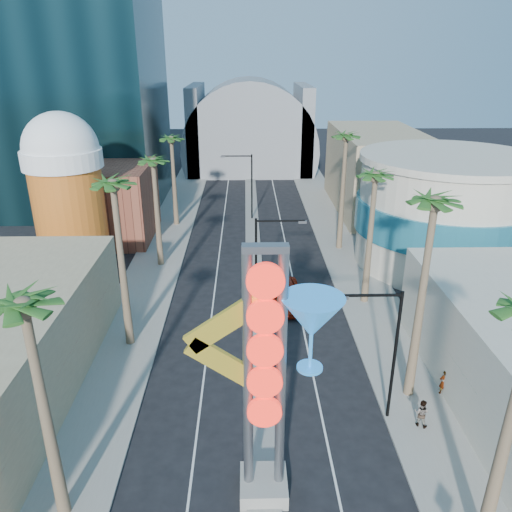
{
  "coord_description": "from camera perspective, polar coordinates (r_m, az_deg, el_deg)",
  "views": [
    {
      "loc": [
        -0.72,
        -14.5,
        19.35
      ],
      "look_at": [
        -0.01,
        19.34,
        5.31
      ],
      "focal_mm": 35.0,
      "sensor_mm": 36.0,
      "label": 1
    }
  ],
  "objects": [
    {
      "name": "palm_6",
      "position": [
        38.93,
        13.43,
        7.91
      ],
      "size": [
        2.4,
        2.4,
        11.7
      ],
      "color": "brown",
      "rests_on": "ground"
    },
    {
      "name": "canopy",
      "position": [
        87.8,
        -0.73,
        12.66
      ],
      "size": [
        22.0,
        16.0,
        22.0
      ],
      "color": "slate",
      "rests_on": "ground"
    },
    {
      "name": "brick_filler_west",
      "position": [
        56.79,
        -16.85,
        5.87
      ],
      "size": [
        10.0,
        10.0,
        8.0
      ],
      "primitive_type": "cube",
      "color": "brown",
      "rests_on": "ground"
    },
    {
      "name": "pedestrian_b",
      "position": [
        29.97,
        18.37,
        -16.66
      ],
      "size": [
        1.0,
        0.94,
        1.65
      ],
      "primitive_type": "imported",
      "rotation": [
        0.0,
        0.0,
        2.62
      ],
      "color": "gray",
      "rests_on": "sidewalk_east"
    },
    {
      "name": "pedestrian_a",
      "position": [
        32.74,
        20.67,
        -13.33
      ],
      "size": [
        0.63,
        0.45,
        1.61
      ],
      "primitive_type": "imported",
      "rotation": [
        0.0,
        0.0,
        3.25
      ],
      "color": "gray",
      "rests_on": "sidewalk_east"
    },
    {
      "name": "palm_1",
      "position": [
        32.73,
        -15.91,
        6.56
      ],
      "size": [
        2.4,
        2.4,
        12.7
      ],
      "color": "brown",
      "rests_on": "ground"
    },
    {
      "name": "streetlight_0",
      "position": [
        37.43,
        0.84,
        -0.22
      ],
      "size": [
        3.79,
        0.25,
        8.0
      ],
      "color": "black",
      "rests_on": "ground"
    },
    {
      "name": "palm_2",
      "position": [
        46.32,
        -11.64,
        9.77
      ],
      "size": [
        2.4,
        2.4,
        11.2
      ],
      "color": "brown",
      "rests_on": "ground"
    },
    {
      "name": "turquoise_building",
      "position": [
        50.29,
        20.79,
        4.75
      ],
      "size": [
        16.6,
        16.6,
        10.6
      ],
      "color": "beige",
      "rests_on": "ground"
    },
    {
      "name": "beer_mug",
      "position": [
        48.76,
        -20.85,
        7.41
      ],
      "size": [
        7.0,
        7.0,
        14.5
      ],
      "color": "#C5671A",
      "rests_on": "ground"
    },
    {
      "name": "filler_east",
      "position": [
        66.27,
        13.63,
        9.4
      ],
      "size": [
        10.0,
        20.0,
        10.0
      ],
      "primitive_type": "cube",
      "color": "tan",
      "rests_on": "ground"
    },
    {
      "name": "median",
      "position": [
        55.93,
        -0.39,
        2.37
      ],
      "size": [
        1.6,
        84.0,
        0.15
      ],
      "primitive_type": "cube",
      "color": "gray",
      "rests_on": "ground"
    },
    {
      "name": "sidewalk_west",
      "position": [
        53.84,
        -10.5,
        1.15
      ],
      "size": [
        5.0,
        100.0,
        0.15
      ],
      "primitive_type": "cube",
      "color": "gray",
      "rests_on": "ground"
    },
    {
      "name": "sidewalk_east",
      "position": [
        54.09,
        9.78,
        1.31
      ],
      "size": [
        5.0,
        100.0,
        0.15
      ],
      "primitive_type": "cube",
      "color": "gray",
      "rests_on": "ground"
    },
    {
      "name": "red_pickup",
      "position": [
        40.84,
        3.29,
        -4.45
      ],
      "size": [
        3.32,
        6.31,
        1.69
      ],
      "primitive_type": "imported",
      "rotation": [
        0.0,
        0.0,
        0.08
      ],
      "color": "#9E200C",
      "rests_on": "ground"
    },
    {
      "name": "palm_5",
      "position": [
        27.57,
        19.57,
        4.15
      ],
      "size": [
        2.4,
        2.4,
        13.2
      ],
      "color": "brown",
      "rests_on": "ground"
    },
    {
      "name": "palm_3",
      "position": [
        57.94,
        -9.62,
        12.42
      ],
      "size": [
        2.4,
        2.4,
        11.2
      ],
      "color": "brown",
      "rests_on": "ground"
    },
    {
      "name": "palm_7",
      "position": [
        50.19,
        10.23,
        12.4
      ],
      "size": [
        2.4,
        2.4,
        12.7
      ],
      "color": "brown",
      "rests_on": "ground"
    },
    {
      "name": "streetlight_1",
      "position": [
        60.26,
        -1.01,
        8.63
      ],
      "size": [
        3.79,
        0.25,
        8.0
      ],
      "color": "black",
      "rests_on": "ground"
    },
    {
      "name": "palm_0",
      "position": [
        20.72,
        -24.77,
        -6.78
      ],
      "size": [
        2.4,
        2.4,
        11.7
      ],
      "color": "brown",
      "rests_on": "ground"
    },
    {
      "name": "neon_sign",
      "position": [
        21.26,
        3.24,
        -12.01
      ],
      "size": [
        6.53,
        2.6,
        12.55
      ],
      "color": "gray",
      "rests_on": "ground"
    },
    {
      "name": "streetlight_2",
      "position": [
        27.79,
        14.76,
        -9.8
      ],
      "size": [
        3.45,
        0.25,
        8.0
      ],
      "color": "black",
      "rests_on": "ground"
    }
  ]
}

